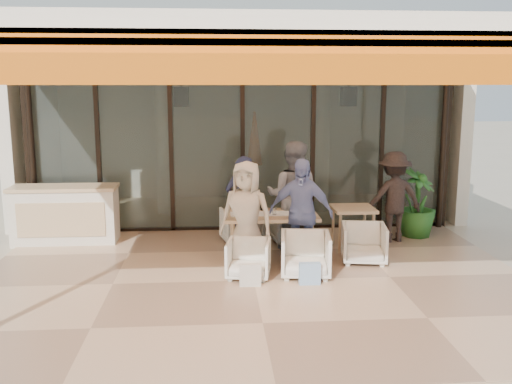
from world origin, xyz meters
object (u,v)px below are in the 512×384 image
at_px(side_table, 353,213).
at_px(side_chair, 364,242).
at_px(diner_periwinkle, 301,213).
at_px(potted_palm, 417,203).
at_px(chair_far_left, 242,224).
at_px(diner_grey, 293,196).
at_px(host_counter, 65,214).
at_px(chair_far_right, 289,225).
at_px(diner_cream, 246,215).
at_px(standing_woman, 394,197).
at_px(chair_near_left, 248,257).
at_px(chair_near_right, 305,253).
at_px(diner_navy, 243,204).
at_px(dining_table, 270,217).

relative_size(side_table, side_chair, 1.07).
bearing_deg(diner_periwinkle, potted_palm, 53.72).
bearing_deg(chair_far_left, diner_grey, 136.88).
xyz_separation_m(host_counter, chair_far_right, (3.97, -0.21, -0.22)).
xyz_separation_m(diner_cream, potted_palm, (3.25, 1.56, -0.19)).
relative_size(side_chair, standing_woman, 0.42).
bearing_deg(side_table, chair_near_left, -144.40).
bearing_deg(host_counter, chair_near_right, -28.01).
xyz_separation_m(chair_far_right, side_chair, (1.03, -1.31, 0.04)).
xyz_separation_m(chair_far_left, chair_near_left, (0.00, -1.90, -0.03)).
height_order(diner_navy, diner_periwinkle, diner_periwinkle).
height_order(chair_far_left, standing_woman, standing_woman).
xyz_separation_m(host_counter, diner_cream, (3.13, -1.61, 0.30)).
xyz_separation_m(side_chair, standing_woman, (0.83, 1.17, 0.47)).
height_order(host_counter, diner_grey, diner_grey).
height_order(chair_near_right, diner_cream, diner_cream).
distance_m(dining_table, standing_woman, 2.43).
relative_size(diner_periwinkle, side_chair, 2.45).
bearing_deg(chair_far_right, diner_cream, 48.42).
bearing_deg(chair_far_left, diner_navy, 77.64).
xyz_separation_m(chair_far_right, potted_palm, (2.41, 0.16, 0.33)).
height_order(diner_navy, potted_palm, diner_navy).
relative_size(diner_periwinkle, standing_woman, 1.04).
distance_m(diner_cream, diner_periwinkle, 0.84).
bearing_deg(dining_table, diner_grey, 46.21).
bearing_deg(side_chair, potted_palm, 55.98).
xyz_separation_m(dining_table, standing_woman, (2.29, 0.80, 0.14)).
distance_m(diner_grey, standing_woman, 1.90).
xyz_separation_m(dining_table, chair_far_left, (-0.41, 0.94, -0.34)).
distance_m(chair_far_left, standing_woman, 2.75).
xyz_separation_m(diner_navy, diner_grey, (0.84, 0.00, 0.12)).
height_order(host_counter, side_chair, host_counter).
distance_m(chair_near_right, standing_woman, 2.60).
relative_size(dining_table, side_chair, 2.15).
bearing_deg(diner_periwinkle, host_counter, 178.70).
xyz_separation_m(diner_grey, side_table, (1.03, -0.06, -0.30)).
bearing_deg(diner_grey, dining_table, 63.13).
height_order(diner_cream, standing_woman, diner_cream).
distance_m(dining_table, potted_palm, 3.05).
bearing_deg(side_chair, chair_far_right, 137.40).
height_order(dining_table, chair_near_left, dining_table).
bearing_deg(diner_grey, diner_navy, 16.92).
relative_size(chair_far_left, diner_navy, 0.42).
distance_m(chair_far_right, potted_palm, 2.44).
xyz_separation_m(chair_far_left, diner_grey, (0.84, -0.50, 0.59)).
xyz_separation_m(dining_table, diner_periwinkle, (0.43, -0.46, 0.17)).
bearing_deg(chair_far_right, diner_periwinkle, 79.38).
height_order(chair_far_right, standing_woman, standing_woman).
distance_m(chair_far_right, diner_navy, 1.10).
bearing_deg(host_counter, side_chair, -16.93).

